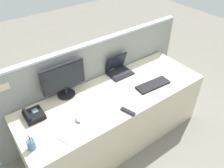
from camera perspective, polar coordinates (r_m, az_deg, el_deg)
The scene contains 11 objects.
ground_plane at distance 3.15m, azimuth 0.55°, elevation -12.87°, with size 10.00×10.00×0.00m, color slate.
desk at distance 2.88m, azimuth 0.60°, elevation -8.21°, with size 2.28×0.80×0.73m, color beige.
cubicle_divider at distance 2.98m, azimuth -4.44°, elevation 0.04°, with size 2.72×0.08×1.23m.
desktop_monitor at distance 2.54m, azimuth -12.09°, elevation 1.24°, with size 0.51×0.21×0.41m.
laptop at distance 2.94m, azimuth 1.53°, elevation 3.96°, with size 0.31×0.25×0.25m.
desk_phone at distance 2.47m, azimuth -19.22°, elevation -7.40°, with size 0.19×0.20×0.09m.
keyboard_main at distance 2.79m, azimuth 10.29°, elevation -0.19°, with size 0.44×0.16×0.02m, color black.
computer_mouse_right_hand at distance 2.34m, azimuth -8.49°, elevation -8.75°, with size 0.06×0.10×0.03m, color #9EA0A8.
pen_cup at distance 2.19m, azimuth -19.72°, elevation -14.15°, with size 0.07×0.07×0.18m.
cell_phone_white_slab at distance 2.21m, azimuth -11.64°, elevation -13.45°, with size 0.07×0.14×0.01m, color silver.
tv_remote at distance 2.41m, azimuth 4.03°, elevation -6.89°, with size 0.04×0.17×0.02m, color black.
Camera 1 is at (-1.21, -1.60, 2.43)m, focal length 36.21 mm.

